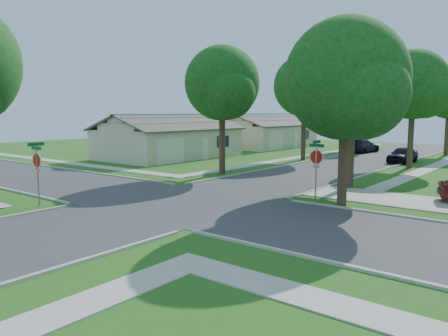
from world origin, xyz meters
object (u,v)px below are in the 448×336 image
tree_e_mid (414,88)px  tree_w_near (223,87)px  tree_ne_corner (347,85)px  stop_sign_ne (316,159)px  stop_sign_sw (37,163)px  tree_w_far (359,102)px  tree_w_mid (305,89)px  tree_e_near (354,89)px  house_nw_near (170,142)px  car_curb_west (362,146)px  car_curb_east (403,155)px  house_nw_far (265,135)px

tree_e_mid → tree_w_near: 15.25m
tree_ne_corner → stop_sign_ne: bearing=163.4°
stop_sign_sw → tree_w_far: bearing=89.9°
tree_w_mid → tree_ne_corner: bearing=-56.8°
tree_ne_corner → tree_e_near: bearing=108.5°
house_nw_near → car_curb_west: size_ratio=2.70×
tree_w_mid → tree_ne_corner: tree_w_mid is taller
tree_e_near → tree_w_near: size_ratio=0.92×
stop_sign_sw → car_curb_east: size_ratio=0.73×
tree_w_near → tree_w_mid: size_ratio=0.94×
tree_w_near → tree_w_far: bearing=90.0°
tree_e_mid → house_nw_far: (-20.75, 10.99, -4.74)m
tree_w_mid → tree_ne_corner: 20.10m
stop_sign_sw → house_nw_far: bearing=107.1°
tree_w_far → house_nw_far: 12.19m
tree_e_near → car_curb_east: size_ratio=2.02×
stop_sign_ne → car_curb_west: stop_sign_ne is taller
tree_w_near → car_curb_west: (1.44, 22.71, -5.38)m
tree_e_near → tree_w_far: 26.71m
tree_e_near → house_nw_near: (-20.74, 5.99, -4.13)m
tree_w_mid → car_curb_east: (7.84, 3.34, -5.79)m
stop_sign_ne → tree_w_far: bearing=107.7°
house_nw_near → car_curb_east: (19.19, 9.35, -0.82)m
car_curb_east → house_nw_far: bearing=161.2°
tree_w_near → car_curb_west: tree_w_near is taller
stop_sign_sw → tree_ne_corner: (11.06, 8.91, 3.56)m
tree_e_mid → tree_ne_corner: bearing=-84.6°
tree_ne_corner → house_nw_far: size_ratio=0.64×
stop_sign_ne → tree_e_near: tree_e_near is taller
stop_sign_ne → tree_w_far: size_ratio=0.37×
stop_sign_ne → house_nw_near: (-20.69, 10.30, -0.51)m
stop_sign_ne → tree_e_mid: (0.06, 16.31, 4.22)m
stop_sign_sw → car_curb_east: stop_sign_sw is taller
tree_e_near → house_nw_far: bearing=132.1°
tree_e_near → house_nw_far: 31.24m
stop_sign_ne → house_nw_near: bearing=153.5°
tree_w_near → house_nw_near: bearing=152.2°
tree_w_mid → house_nw_far: tree_w_mid is taller
stop_sign_sw → tree_ne_corner: tree_ne_corner is taller
car_curb_east → house_nw_near: bearing=-151.0°
tree_e_near → tree_w_far: size_ratio=1.03×
stop_sign_sw → house_nw_near: house_nw_near is taller
tree_e_mid → tree_ne_corner: tree_e_mid is taller
tree_e_near → tree_w_mid: 15.26m
tree_e_near → tree_ne_corner: size_ratio=0.96×
tree_w_near → tree_w_mid: bearing=90.0°
car_curb_east → stop_sign_ne: bearing=-82.7°
tree_w_mid → house_nw_near: tree_w_mid is taller
house_nw_near → car_curb_west: bearing=52.6°
stop_sign_sw → tree_w_far: size_ratio=0.37×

